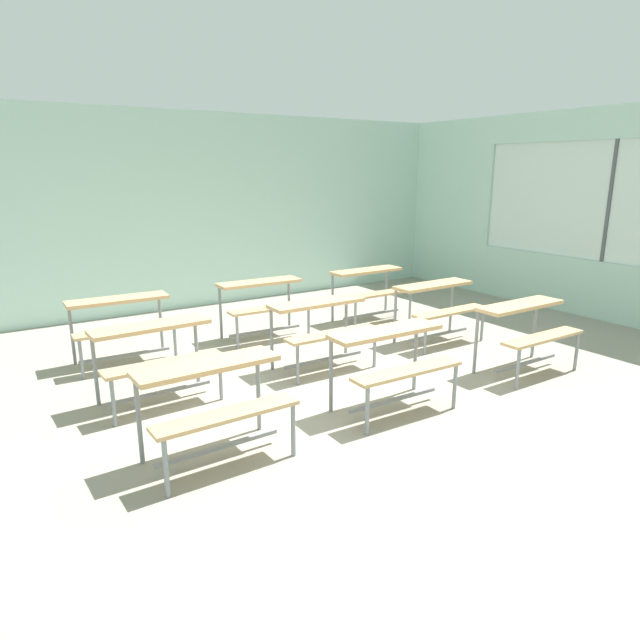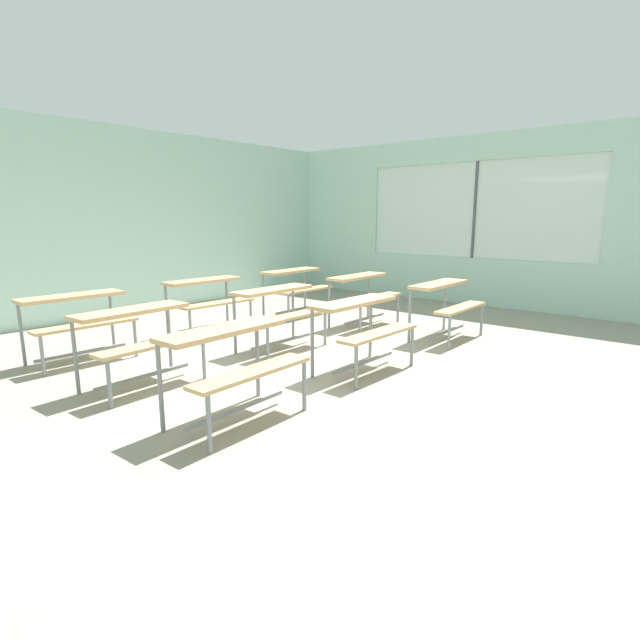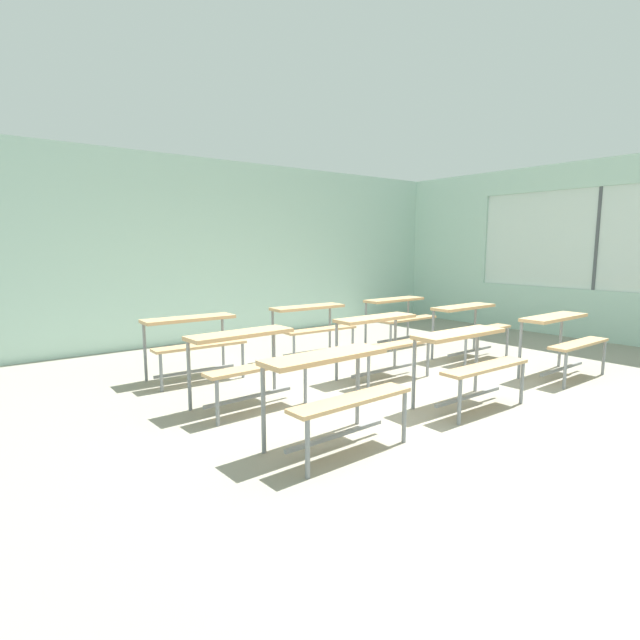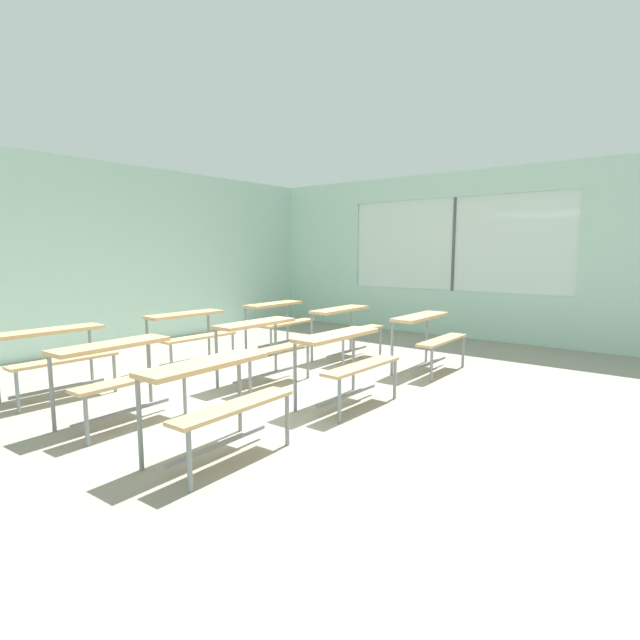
% 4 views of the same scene
% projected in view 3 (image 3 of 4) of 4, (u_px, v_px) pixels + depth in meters
% --- Properties ---
extents(ground, '(10.00, 9.00, 0.05)m').
position_uv_depth(ground, '(415.00, 405.00, 5.12)').
color(ground, gray).
extents(wall_back, '(10.00, 0.12, 3.00)m').
position_uv_depth(wall_back, '(215.00, 251.00, 8.41)').
color(wall_back, silver).
rests_on(wall_back, ground).
extents(wall_right, '(0.12, 9.00, 3.00)m').
position_uv_depth(wall_right, '(638.00, 255.00, 7.83)').
color(wall_right, silver).
rests_on(wall_right, ground).
extents(desk_bench_r0c0, '(1.12, 0.62, 0.74)m').
position_uv_depth(desk_bench_r0c0, '(334.00, 378.00, 3.92)').
color(desk_bench_r0c0, tan).
rests_on(desk_bench_r0c0, ground).
extents(desk_bench_r0c1, '(1.11, 0.61, 0.74)m').
position_uv_depth(desk_bench_r0c1, '(468.00, 351.00, 4.94)').
color(desk_bench_r0c1, tan).
rests_on(desk_bench_r0c1, ground).
extents(desk_bench_r0c2, '(1.11, 0.60, 0.74)m').
position_uv_depth(desk_bench_r0c2, '(562.00, 331.00, 6.06)').
color(desk_bench_r0c2, tan).
rests_on(desk_bench_r0c2, ground).
extents(desk_bench_r1c0, '(1.12, 0.63, 0.74)m').
position_uv_depth(desk_bench_r1c0, '(247.00, 351.00, 4.92)').
color(desk_bench_r1c0, tan).
rests_on(desk_bench_r1c0, ground).
extents(desk_bench_r1c1, '(1.10, 0.59, 0.74)m').
position_uv_depth(desk_bench_r1c1, '(382.00, 332.00, 5.99)').
color(desk_bench_r1c1, tan).
rests_on(desk_bench_r1c1, ground).
extents(desk_bench_r1c2, '(1.11, 0.60, 0.74)m').
position_uv_depth(desk_bench_r1c2, '(470.00, 319.00, 7.08)').
color(desk_bench_r1c2, tan).
rests_on(desk_bench_r1c2, ground).
extents(desk_bench_r2c0, '(1.12, 0.62, 0.74)m').
position_uv_depth(desk_bench_r2c0, '(193.00, 333.00, 5.95)').
color(desk_bench_r2c0, tan).
rests_on(desk_bench_r2c0, ground).
extents(desk_bench_r2c1, '(1.12, 0.63, 0.74)m').
position_uv_depth(desk_bench_r2c1, '(312.00, 319.00, 7.05)').
color(desk_bench_r2c1, tan).
rests_on(desk_bench_r2c1, ground).
extents(desk_bench_r2c2, '(1.10, 0.60, 0.74)m').
position_uv_depth(desk_bench_r2c2, '(399.00, 310.00, 8.03)').
color(desk_bench_r2c2, tan).
rests_on(desk_bench_r2c2, ground).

